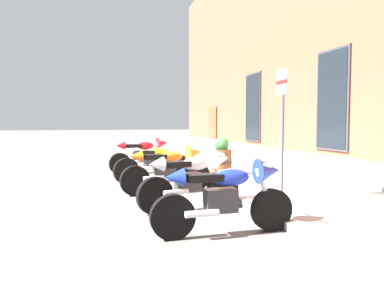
# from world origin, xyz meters

# --- Properties ---
(ground_plane) EXTENTS (140.00, 140.00, 0.00)m
(ground_plane) POSITION_xyz_m (0.00, 0.00, 0.00)
(ground_plane) COLOR #565451
(sidewalk) EXTENTS (33.00, 3.19, 0.13)m
(sidewalk) POSITION_xyz_m (0.00, 1.59, 0.07)
(sidewalk) COLOR gray
(sidewalk) RESTS_ON ground_plane
(lane_stripe) EXTENTS (33.00, 0.12, 0.01)m
(lane_stripe) POSITION_xyz_m (0.00, -3.20, 0.00)
(lane_stripe) COLOR silver
(lane_stripe) RESTS_ON ground_plane
(motorcycle_red_sport) EXTENTS (0.67, 2.03, 1.08)m
(motorcycle_red_sport) POSITION_xyz_m (-3.24, -1.04, 0.58)
(motorcycle_red_sport) COLOR black
(motorcycle_red_sport) RESTS_ON ground_plane
(motorcycle_yellow_naked) EXTENTS (0.74, 2.16, 0.95)m
(motorcycle_yellow_naked) POSITION_xyz_m (-1.55, -1.01, 0.48)
(motorcycle_yellow_naked) COLOR black
(motorcycle_yellow_naked) RESTS_ON ground_plane
(motorcycle_orange_sport) EXTENTS (0.66, 2.07, 1.05)m
(motorcycle_orange_sport) POSITION_xyz_m (0.01, -0.95, 0.57)
(motorcycle_orange_sport) COLOR black
(motorcycle_orange_sport) RESTS_ON ground_plane
(motorcycle_white_sport) EXTENTS (0.72, 1.97, 1.06)m
(motorcycle_white_sport) POSITION_xyz_m (1.61, -0.87, 0.58)
(motorcycle_white_sport) COLOR black
(motorcycle_white_sport) RESTS_ON ground_plane
(motorcycle_blue_sport) EXTENTS (0.62, 2.03, 1.04)m
(motorcycle_blue_sport) POSITION_xyz_m (3.11, -0.81, 0.57)
(motorcycle_blue_sport) COLOR black
(motorcycle_blue_sport) RESTS_ON ground_plane
(parking_sign) EXTENTS (0.36, 0.07, 2.37)m
(parking_sign) POSITION_xyz_m (1.87, 0.69, 1.67)
(parking_sign) COLOR #4C4C51
(parking_sign) RESTS_ON sidewalk
(barrel_planter) EXTENTS (0.58, 0.58, 1.01)m
(barrel_planter) POSITION_xyz_m (-1.43, 0.78, 0.58)
(barrel_planter) COLOR brown
(barrel_planter) RESTS_ON sidewalk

